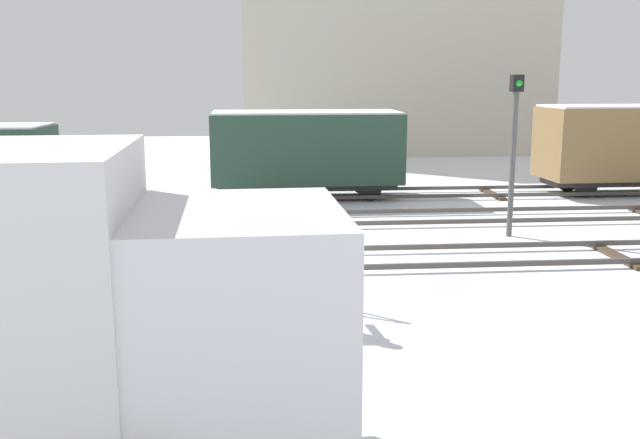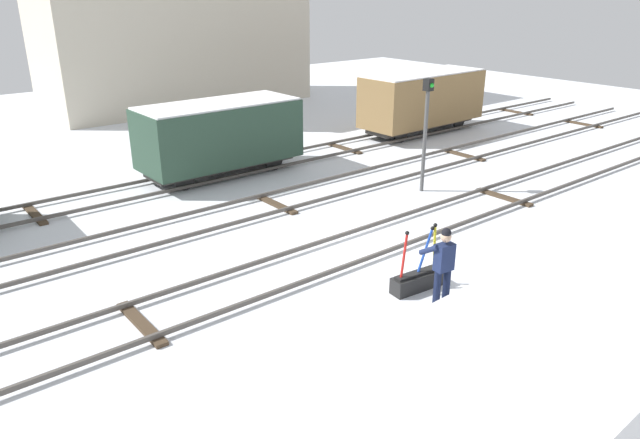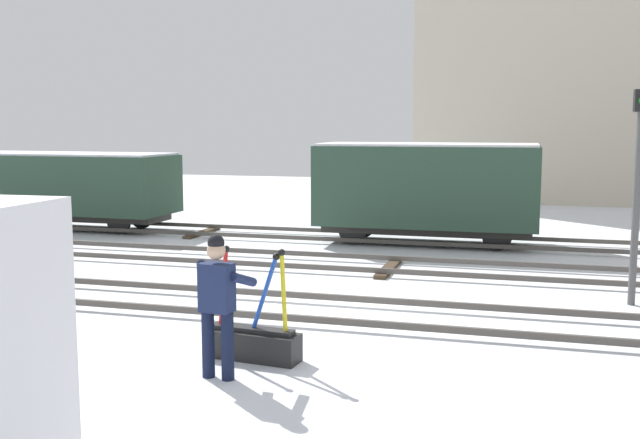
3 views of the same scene
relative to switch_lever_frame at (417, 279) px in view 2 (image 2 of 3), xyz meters
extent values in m
plane|color=silver|center=(0.60, 2.34, -0.25)|extent=(60.00, 60.00, 0.00)
cube|color=#4C4742|center=(0.60, 1.62, -0.12)|extent=(44.00, 0.07, 0.10)
cube|color=#4C4742|center=(0.60, 3.06, -0.12)|extent=(44.00, 0.07, 0.10)
cube|color=#423323|center=(-5.27, 2.34, -0.21)|extent=(0.24, 1.94, 0.08)
cube|color=#423323|center=(6.46, 2.34, -0.21)|extent=(0.24, 1.94, 0.08)
cube|color=#4C4742|center=(0.60, 5.51, -0.12)|extent=(44.00, 0.07, 0.10)
cube|color=#4C4742|center=(0.60, 6.95, -0.12)|extent=(44.00, 0.07, 0.10)
cube|color=#423323|center=(0.60, 6.23, -0.21)|extent=(0.24, 1.94, 0.08)
cube|color=#423323|center=(9.40, 6.23, -0.21)|extent=(0.24, 1.94, 0.08)
cube|color=#423323|center=(18.20, 6.23, -0.21)|extent=(0.24, 1.94, 0.08)
cube|color=#4C4742|center=(0.60, 9.15, -0.12)|extent=(44.00, 0.07, 0.10)
cube|color=#4C4742|center=(0.60, 10.59, -0.12)|extent=(44.00, 0.07, 0.10)
cube|color=#423323|center=(-5.27, 9.87, -0.21)|extent=(0.24, 1.94, 0.08)
cube|color=#423323|center=(6.46, 9.87, -0.21)|extent=(0.24, 1.94, 0.08)
cube|color=#423323|center=(18.20, 9.87, -0.21)|extent=(0.24, 1.94, 0.08)
cube|color=black|center=(-0.01, 0.00, -0.07)|extent=(1.27, 0.49, 0.36)
cube|color=black|center=(-0.01, 0.00, 0.14)|extent=(1.13, 0.32, 0.06)
cylinder|color=red|center=(-0.42, 0.04, 0.64)|extent=(0.17, 0.07, 1.05)
sphere|color=black|center=(-0.36, 0.04, 1.16)|extent=(0.09, 0.09, 0.09)
cylinder|color=#1E47B7|center=(0.16, -0.02, 0.61)|extent=(0.40, 0.10, 1.01)
sphere|color=black|center=(0.34, -0.04, 1.11)|extent=(0.09, 0.09, 0.09)
cylinder|color=yellow|center=(0.43, -0.05, 0.64)|extent=(0.11, 0.07, 1.05)
sphere|color=black|center=(0.41, -0.04, 1.16)|extent=(0.09, 0.09, 0.09)
cylinder|color=#111831|center=(-0.27, -0.77, 0.16)|extent=(0.15, 0.15, 0.81)
cylinder|color=#111831|center=(-0.01, -0.80, 0.16)|extent=(0.15, 0.15, 0.81)
cube|color=#192347|center=(-0.14, -0.78, 0.85)|extent=(0.40, 0.28, 0.57)
sphere|color=tan|center=(-0.14, -0.78, 1.28)|extent=(0.22, 0.22, 0.22)
sphere|color=black|center=(-0.14, -0.78, 1.37)|extent=(0.20, 0.20, 0.20)
cylinder|color=#192347|center=(-0.32, -0.53, 0.97)|extent=(0.16, 0.52, 0.38)
cylinder|color=#192347|center=(0.10, -0.55, 0.91)|extent=(0.17, 0.56, 0.27)
cube|color=silver|center=(-3.80, -5.07, 1.52)|extent=(4.52, 2.35, 2.43)
cylinder|color=black|center=(-1.55, -3.87, 0.20)|extent=(0.91, 0.28, 0.90)
cylinder|color=#4C4C4C|center=(5.03, 4.42, 1.34)|extent=(0.12, 0.12, 3.18)
cube|color=black|center=(5.03, 4.42, 3.11)|extent=(0.24, 0.24, 0.36)
sphere|color=green|center=(5.03, 4.29, 3.11)|extent=(0.14, 0.14, 0.14)
cube|color=#2D2B28|center=(10.97, 9.87, 0.15)|extent=(5.69, 1.42, 0.20)
cube|color=olive|center=(10.97, 9.87, 1.30)|extent=(6.01, 2.28, 2.10)
cube|color=white|center=(10.97, 9.87, 2.38)|extent=(5.89, 2.19, 0.06)
cylinder|color=black|center=(9.05, 9.24, 0.10)|extent=(0.70, 0.12, 0.70)
cylinder|color=black|center=(9.02, 10.41, 0.10)|extent=(0.70, 0.12, 0.70)
cylinder|color=black|center=(12.92, 9.34, 0.10)|extent=(0.70, 0.12, 0.70)
cylinder|color=black|center=(12.89, 10.51, 0.10)|extent=(0.70, 0.12, 0.70)
cube|color=#2D2B28|center=(0.88, 9.87, 0.15)|extent=(5.15, 1.40, 0.20)
cube|color=#284233|center=(0.88, 9.87, 1.24)|extent=(5.43, 2.29, 1.96)
cube|color=white|center=(0.88, 9.87, 2.25)|extent=(5.32, 2.20, 0.06)
cylinder|color=black|center=(-0.87, 9.24, 0.10)|extent=(0.70, 0.11, 0.70)
cylinder|color=black|center=(-0.89, 10.47, 0.10)|extent=(0.70, 0.11, 0.70)
cylinder|color=black|center=(2.64, 9.28, 0.10)|extent=(0.70, 0.11, 0.70)
cylinder|color=black|center=(2.63, 10.50, 0.10)|extent=(0.70, 0.11, 0.70)
camera|label=1|loc=(-0.57, -10.76, 3.27)|focal=40.25mm
camera|label=2|loc=(-8.76, -7.56, 5.90)|focal=33.20mm
camera|label=3|loc=(3.30, -8.54, 2.72)|focal=41.45mm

